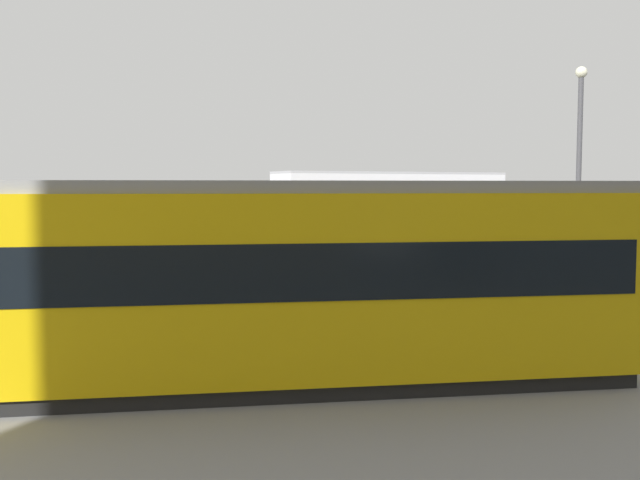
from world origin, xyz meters
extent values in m
plane|color=slate|center=(0.00, 0.00, 0.00)|extent=(160.00, 160.00, 0.00)
cube|color=white|center=(-5.30, -2.14, 1.29)|extent=(10.83, 4.12, 1.88)
cube|color=white|center=(-5.30, -2.14, 3.07)|extent=(10.50, 3.97, 1.68)
cube|color=black|center=(-5.30, -2.14, 1.51)|extent=(10.31, 4.07, 0.64)
cube|color=black|center=(-5.30, -2.14, 3.15)|extent=(9.99, 3.92, 0.60)
cube|color=#193FA5|center=(-5.30, -2.14, 0.60)|extent=(10.63, 4.13, 0.24)
cube|color=#B2B2B7|center=(-5.30, -2.14, 3.95)|extent=(10.50, 3.97, 0.10)
cylinder|color=black|center=(-2.06, -1.63, 0.50)|extent=(1.37, 2.59, 1.00)
cylinder|color=black|center=(-8.17, -2.59, 0.50)|extent=(1.37, 2.59, 1.00)
cube|color=#E5B70C|center=(4.15, 15.06, 1.77)|extent=(14.08, 4.20, 3.04)
cube|color=black|center=(4.15, 15.06, 2.08)|extent=(13.54, 4.17, 0.90)
cube|color=gray|center=(4.15, 15.06, 3.39)|extent=(13.78, 3.95, 0.20)
cube|color=black|center=(4.15, 15.06, 0.12)|extent=(13.79, 4.03, 0.25)
cylinder|color=black|center=(4.08, 3.37, 0.40)|extent=(0.14, 0.14, 0.80)
cylinder|color=black|center=(4.26, 3.49, 0.40)|extent=(0.14, 0.14, 0.80)
cylinder|color=#335938|center=(4.17, 3.43, 1.11)|extent=(0.44, 0.44, 0.62)
sphere|color=#8C6647|center=(4.17, 3.43, 1.53)|extent=(0.22, 0.22, 0.22)
cylinder|color=#33384C|center=(-1.81, 6.06, 0.42)|extent=(0.14, 0.14, 0.84)
cylinder|color=#33384C|center=(-1.59, 6.03, 0.42)|extent=(0.14, 0.14, 0.84)
cylinder|color=black|center=(-1.70, 6.04, 1.16)|extent=(0.36, 0.36, 0.64)
sphere|color=beige|center=(-1.70, 6.04, 1.59)|extent=(0.23, 0.23, 0.23)
cube|color=gray|center=(5.97, 4.44, 1.05)|extent=(9.25, 0.73, 0.06)
cube|color=gray|center=(5.97, 4.44, 0.55)|extent=(9.25, 0.73, 0.06)
cylinder|color=gray|center=(1.34, 4.10, 0.53)|extent=(0.07, 0.07, 1.05)
cylinder|color=gray|center=(5.97, 4.44, 0.53)|extent=(0.07, 0.07, 1.05)
cylinder|color=#4C4C51|center=(-7.74, 7.70, 3.36)|extent=(0.16, 0.16, 6.73)
sphere|color=#F2EFCC|center=(-7.74, 7.70, 6.88)|extent=(0.36, 0.36, 0.36)
camera|label=1|loc=(5.84, 27.25, 3.41)|focal=40.62mm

